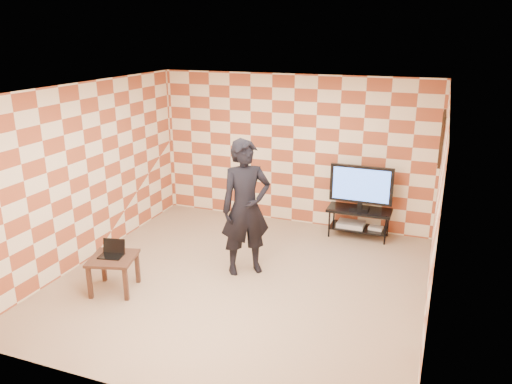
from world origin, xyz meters
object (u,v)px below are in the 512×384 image
side_table (113,263)px  person (246,208)px  tv_stand (359,217)px  tv (361,186)px

side_table → person: (1.47, 1.17, 0.58)m
tv_stand → tv: (0.00, -0.00, 0.56)m
tv → person: bearing=-125.5°
tv → side_table: bearing=-132.7°
tv_stand → side_table: 4.15m
tv_stand → tv: size_ratio=1.02×
tv → person: 2.31m
tv → person: person is taller
tv_stand → person: (-1.34, -1.88, 0.63)m
tv_stand → tv: tv is taller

